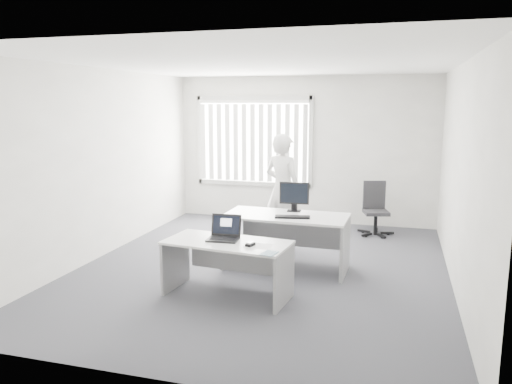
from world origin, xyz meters
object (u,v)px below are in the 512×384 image
(person, at_px, (283,189))
(office_chair, at_px, (375,218))
(desk_far, at_px, (286,230))
(laptop, at_px, (223,229))
(desk_near, at_px, (227,257))
(monitor, at_px, (294,197))

(person, bearing_deg, office_chair, -123.33)
(office_chair, bearing_deg, person, -161.77)
(desk_far, distance_m, laptop, 1.28)
(desk_near, height_order, laptop, laptop)
(desk_near, xyz_separation_m, monitor, (0.51, 1.44, 0.49))
(desk_far, distance_m, monitor, 0.50)
(desk_near, xyz_separation_m, desk_far, (0.45, 1.17, 0.07))
(desk_near, relative_size, desk_far, 0.90)
(monitor, bearing_deg, laptop, -116.53)
(desk_near, distance_m, person, 2.48)
(desk_near, height_order, person, person)
(laptop, relative_size, monitor, 0.88)
(office_chair, distance_m, person, 1.85)
(office_chair, relative_size, laptop, 2.55)
(desk_near, relative_size, office_chair, 1.65)
(office_chair, bearing_deg, desk_far, -131.91)
(desk_near, height_order, monitor, monitor)
(laptop, bearing_deg, desk_near, -29.41)
(desk_far, height_order, monitor, monitor)
(desk_far, height_order, office_chair, office_chair)
(person, relative_size, laptop, 4.92)
(person, bearing_deg, laptop, 108.73)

